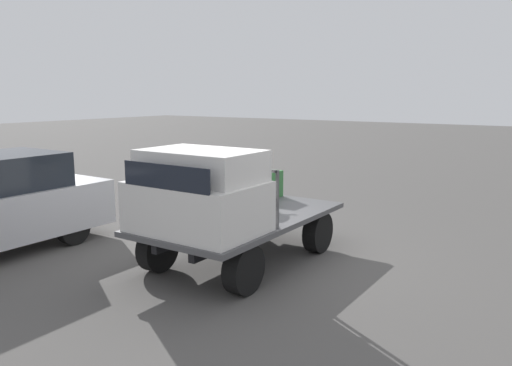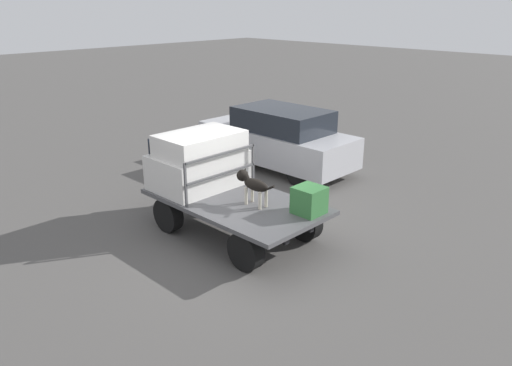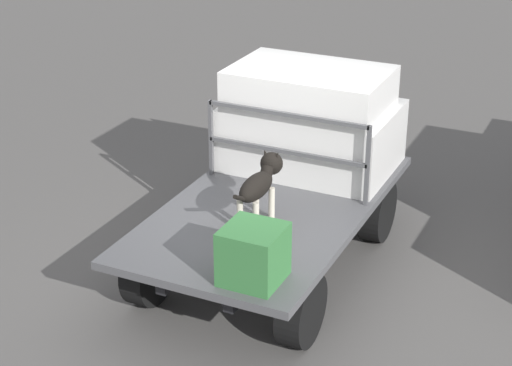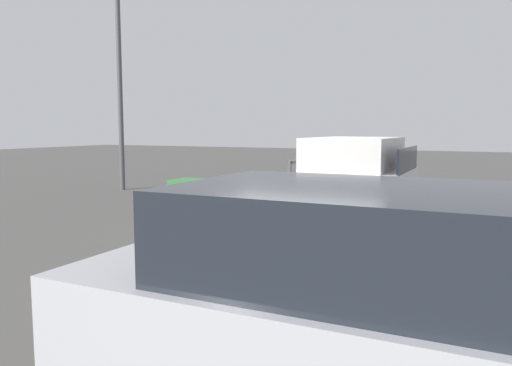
% 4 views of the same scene
% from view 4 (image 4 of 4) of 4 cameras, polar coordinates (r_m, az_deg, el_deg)
% --- Properties ---
extents(ground_plane, '(80.00, 80.00, 0.00)m').
position_cam_4_polar(ground_plane, '(7.60, 3.62, -9.09)').
color(ground_plane, '#514F4C').
extents(flatbed_truck, '(3.52, 1.91, 0.75)m').
position_cam_4_polar(flatbed_truck, '(7.47, 3.65, -5.06)').
color(flatbed_truck, black).
rests_on(flatbed_truck, ground).
extents(truck_cab, '(1.27, 1.79, 1.14)m').
position_cam_4_polar(truck_cab, '(7.04, 11.63, 0.22)').
color(truck_cab, silver).
rests_on(truck_cab, flatbed_truck).
extents(truck_headboard, '(0.04, 1.79, 0.85)m').
position_cam_4_polar(truck_headboard, '(7.23, 6.44, 0.65)').
color(truck_headboard, '#4C4C4F').
rests_on(truck_headboard, flatbed_truck).
extents(dog, '(0.96, 0.23, 0.65)m').
position_cam_4_polar(dog, '(7.47, 0.74, -0.29)').
color(dog, beige).
rests_on(dog, flatbed_truck).
extents(cargo_crate, '(0.49, 0.49, 0.49)m').
position_cam_4_polar(cargo_crate, '(7.64, -7.58, -1.44)').
color(cargo_crate, '#337038').
rests_on(cargo_crate, flatbed_truck).
extents(parked_sedan, '(4.48, 1.73, 1.65)m').
position_cam_4_polar(parked_sedan, '(3.30, 16.10, -15.05)').
color(parked_sedan, black).
rests_on(parked_sedan, ground).
extents(light_pole_near, '(0.43, 0.43, 6.92)m').
position_cam_4_polar(light_pole_near, '(17.03, -15.40, 14.01)').
color(light_pole_near, '#4C4C51').
rests_on(light_pole_near, ground).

